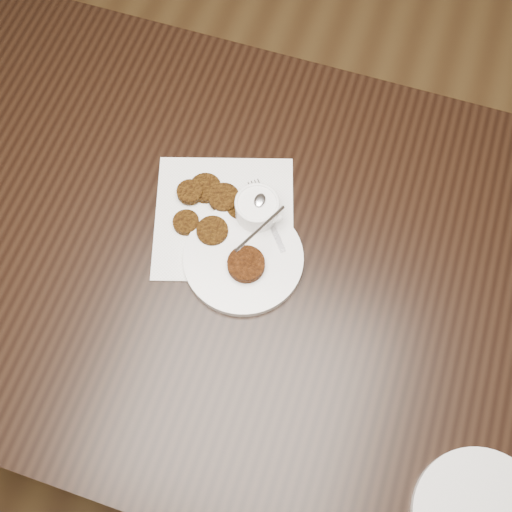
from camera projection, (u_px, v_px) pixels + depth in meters
The scene contains 6 objects.
floor at pixel (231, 401), 1.83m from camera, with size 4.00×4.00×0.00m, color #533A1C.
table at pixel (219, 309), 1.54m from camera, with size 1.50×0.96×0.75m, color black.
napkin at pixel (224, 217), 1.22m from camera, with size 0.26×0.26×0.00m, color white.
sauce_ramekin at pixel (257, 202), 1.17m from camera, with size 0.11×0.11×0.12m, color white, non-canonical shape.
patty_cluster at pixel (214, 203), 1.22m from camera, with size 0.20×0.20×0.02m, color #56340B, non-canonical shape.
plate_with_patty at pixel (243, 257), 1.17m from camera, with size 0.22×0.22×0.03m, color white, non-canonical shape.
Camera 1 is at (0.17, -0.30, 1.84)m, focal length 44.65 mm.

